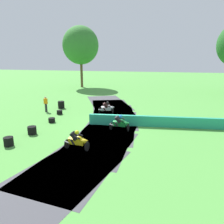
{
  "coord_description": "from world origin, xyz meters",
  "views": [
    {
      "loc": [
        3.64,
        -17.66,
        5.88
      ],
      "look_at": [
        -0.15,
        0.9,
        0.9
      ],
      "focal_mm": 35.33,
      "sensor_mm": 36.0,
      "label": 1
    }
  ],
  "objects_px": {
    "motorcycle_lead_yellow": "(77,140)",
    "tire_stack_extra_a": "(61,105)",
    "tire_stack_near": "(9,141)",
    "motorcycle_chase_green": "(120,123)",
    "tire_stack_far": "(60,112)",
    "motorcycle_trailing_white": "(107,108)",
    "tire_stack_mid_a": "(32,130)",
    "tire_stack_mid_b": "(52,120)",
    "track_marshal": "(46,104)"
  },
  "relations": [
    {
      "from": "motorcycle_trailing_white",
      "to": "track_marshal",
      "type": "xyz_separation_m",
      "value": [
        -6.46,
        -0.46,
        0.19
      ]
    },
    {
      "from": "motorcycle_lead_yellow",
      "to": "motorcycle_chase_green",
      "type": "height_order",
      "value": "motorcycle_lead_yellow"
    },
    {
      "from": "motorcycle_lead_yellow",
      "to": "motorcycle_chase_green",
      "type": "distance_m",
      "value": 4.59
    },
    {
      "from": "motorcycle_lead_yellow",
      "to": "tire_stack_mid_a",
      "type": "height_order",
      "value": "motorcycle_lead_yellow"
    },
    {
      "from": "motorcycle_lead_yellow",
      "to": "tire_stack_far",
      "type": "xyz_separation_m",
      "value": [
        -4.77,
        7.79,
        -0.45
      ]
    },
    {
      "from": "motorcycle_trailing_white",
      "to": "tire_stack_mid_a",
      "type": "relative_size",
      "value": 2.67
    },
    {
      "from": "motorcycle_lead_yellow",
      "to": "tire_stack_mid_a",
      "type": "bearing_deg",
      "value": 154.83
    },
    {
      "from": "motorcycle_lead_yellow",
      "to": "tire_stack_far",
      "type": "bearing_deg",
      "value": 121.48
    },
    {
      "from": "motorcycle_lead_yellow",
      "to": "tire_stack_near",
      "type": "bearing_deg",
      "value": -176.83
    },
    {
      "from": "tire_stack_near",
      "to": "tire_stack_far",
      "type": "distance_m",
      "value": 8.05
    },
    {
      "from": "tire_stack_near",
      "to": "tire_stack_mid_b",
      "type": "distance_m",
      "value": 5.41
    },
    {
      "from": "motorcycle_lead_yellow",
      "to": "motorcycle_trailing_white",
      "type": "relative_size",
      "value": 0.98
    },
    {
      "from": "motorcycle_chase_green",
      "to": "motorcycle_lead_yellow",
      "type": "bearing_deg",
      "value": -116.42
    },
    {
      "from": "motorcycle_lead_yellow",
      "to": "tire_stack_near",
      "type": "height_order",
      "value": "motorcycle_lead_yellow"
    },
    {
      "from": "motorcycle_chase_green",
      "to": "tire_stack_mid_b",
      "type": "distance_m",
      "value": 6.45
    },
    {
      "from": "motorcycle_lead_yellow",
      "to": "tire_stack_near",
      "type": "relative_size",
      "value": 2.74
    },
    {
      "from": "tire_stack_mid_a",
      "to": "tire_stack_far",
      "type": "distance_m",
      "value": 5.75
    },
    {
      "from": "tire_stack_mid_b",
      "to": "tire_stack_extra_a",
      "type": "relative_size",
      "value": 0.73
    },
    {
      "from": "motorcycle_lead_yellow",
      "to": "tire_stack_far",
      "type": "height_order",
      "value": "motorcycle_lead_yellow"
    },
    {
      "from": "motorcycle_chase_green",
      "to": "tire_stack_mid_a",
      "type": "distance_m",
      "value": 6.76
    },
    {
      "from": "tire_stack_extra_a",
      "to": "motorcycle_chase_green",
      "type": "bearing_deg",
      "value": -38.38
    },
    {
      "from": "tire_stack_far",
      "to": "motorcycle_chase_green",
      "type": "bearing_deg",
      "value": -28.35
    },
    {
      "from": "tire_stack_mid_b",
      "to": "track_marshal",
      "type": "relative_size",
      "value": 0.36
    },
    {
      "from": "tire_stack_far",
      "to": "track_marshal",
      "type": "xyz_separation_m",
      "value": [
        -1.82,
        0.69,
        0.62
      ]
    },
    {
      "from": "tire_stack_mid_a",
      "to": "tire_stack_mid_b",
      "type": "relative_size",
      "value": 1.11
    },
    {
      "from": "tire_stack_mid_b",
      "to": "motorcycle_lead_yellow",
      "type": "bearing_deg",
      "value": -50.01
    },
    {
      "from": "tire_stack_mid_b",
      "to": "motorcycle_trailing_white",
      "type": "bearing_deg",
      "value": 42.34
    },
    {
      "from": "motorcycle_lead_yellow",
      "to": "motorcycle_trailing_white",
      "type": "xyz_separation_m",
      "value": [
        -0.13,
        8.94,
        -0.03
      ]
    },
    {
      "from": "motorcycle_chase_green",
      "to": "tire_stack_mid_b",
      "type": "xyz_separation_m",
      "value": [
        -6.35,
        1.02,
        -0.45
      ]
    },
    {
      "from": "motorcycle_chase_green",
      "to": "tire_stack_near",
      "type": "xyz_separation_m",
      "value": [
        -6.74,
        -4.37,
        -0.35
      ]
    },
    {
      "from": "track_marshal",
      "to": "motorcycle_lead_yellow",
      "type": "bearing_deg",
      "value": -52.16
    },
    {
      "from": "motorcycle_trailing_white",
      "to": "tire_stack_extra_a",
      "type": "height_order",
      "value": "motorcycle_trailing_white"
    },
    {
      "from": "tire_stack_mid_a",
      "to": "tire_stack_extra_a",
      "type": "bearing_deg",
      "value": 99.0
    },
    {
      "from": "tire_stack_mid_a",
      "to": "tire_stack_mid_b",
      "type": "xyz_separation_m",
      "value": [
        0.08,
        3.07,
        -0.1
      ]
    },
    {
      "from": "motorcycle_chase_green",
      "to": "motorcycle_trailing_white",
      "type": "bearing_deg",
      "value": 114.24
    },
    {
      "from": "tire_stack_far",
      "to": "motorcycle_lead_yellow",
      "type": "bearing_deg",
      "value": -58.52
    },
    {
      "from": "motorcycle_lead_yellow",
      "to": "track_marshal",
      "type": "height_order",
      "value": "track_marshal"
    },
    {
      "from": "motorcycle_trailing_white",
      "to": "tire_stack_far",
      "type": "bearing_deg",
      "value": -166.12
    },
    {
      "from": "motorcycle_lead_yellow",
      "to": "tire_stack_mid_a",
      "type": "relative_size",
      "value": 2.62
    },
    {
      "from": "tire_stack_mid_b",
      "to": "tire_stack_mid_a",
      "type": "bearing_deg",
      "value": -91.45
    },
    {
      "from": "motorcycle_lead_yellow",
      "to": "tire_stack_extra_a",
      "type": "bearing_deg",
      "value": 119.03
    },
    {
      "from": "tire_stack_far",
      "to": "motorcycle_trailing_white",
      "type": "bearing_deg",
      "value": 13.88
    },
    {
      "from": "track_marshal",
      "to": "tire_stack_near",
      "type": "bearing_deg",
      "value": -77.81
    },
    {
      "from": "tire_stack_mid_a",
      "to": "motorcycle_trailing_white",
      "type": "bearing_deg",
      "value": 58.26
    },
    {
      "from": "motorcycle_lead_yellow",
      "to": "tire_stack_mid_b",
      "type": "height_order",
      "value": "motorcycle_lead_yellow"
    },
    {
      "from": "tire_stack_far",
      "to": "tire_stack_extra_a",
      "type": "height_order",
      "value": "tire_stack_extra_a"
    },
    {
      "from": "tire_stack_far",
      "to": "track_marshal",
      "type": "distance_m",
      "value": 2.04
    },
    {
      "from": "motorcycle_chase_green",
      "to": "tire_stack_near",
      "type": "distance_m",
      "value": 8.04
    },
    {
      "from": "motorcycle_chase_green",
      "to": "tire_stack_extra_a",
      "type": "distance_m",
      "value": 9.85
    },
    {
      "from": "motorcycle_trailing_white",
      "to": "motorcycle_chase_green",
      "type": "bearing_deg",
      "value": -65.76
    }
  ]
}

